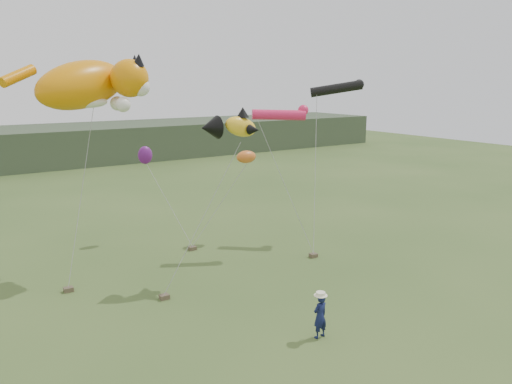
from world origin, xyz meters
The scene contains 8 objects.
ground centered at (0.00, 0.00, 0.00)m, with size 120.00×120.00×0.00m, color #385123.
headland centered at (-3.11, 44.69, 1.92)m, with size 90.00×13.00×4.00m.
festival_attendant centered at (0.68, -2.08, 0.82)m, with size 0.60×0.39×1.65m, color #111841.
sandbag_anchors centered at (-2.27, 5.60, 0.10)m, with size 16.18×5.99×0.20m.
cat_kite centered at (-3.67, 8.95, 8.87)m, with size 6.18×3.80×2.91m.
fish_kite centered at (0.94, 4.57, 7.06)m, with size 2.69×1.79×1.48m.
tube_kites centered at (7.76, 6.87, 8.04)m, with size 7.39×2.52×2.12m.
misc_kites centered at (2.69, 10.54, 4.86)m, with size 5.83×3.74×1.02m.
Camera 1 is at (-10.26, -14.46, 8.97)m, focal length 35.00 mm.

